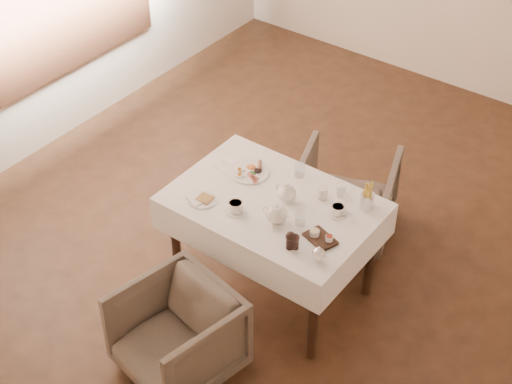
{
  "coord_description": "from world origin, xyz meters",
  "views": [
    {
      "loc": [
        2.42,
        -3.76,
        3.85
      ],
      "look_at": [
        0.17,
        -0.73,
        0.82
      ],
      "focal_mm": 55.0,
      "sensor_mm": 36.0,
      "label": 1
    }
  ],
  "objects_px": {
    "breakfast_plate": "(249,171)",
    "teapot_centre": "(287,192)",
    "armchair_near": "(177,335)",
    "table": "(273,216)",
    "armchair_far": "(346,196)"
  },
  "relations": [
    {
      "from": "armchair_near",
      "to": "breakfast_plate",
      "type": "xyz_separation_m",
      "value": [
        -0.25,
        1.04,
        0.47
      ]
    },
    {
      "from": "breakfast_plate",
      "to": "teapot_centre",
      "type": "bearing_deg",
      "value": -22.42
    },
    {
      "from": "armchair_far",
      "to": "teapot_centre",
      "type": "relative_size",
      "value": 4.27
    },
    {
      "from": "armchair_near",
      "to": "breakfast_plate",
      "type": "relative_size",
      "value": 2.44
    },
    {
      "from": "table",
      "to": "teapot_centre",
      "type": "height_order",
      "value": "teapot_centre"
    },
    {
      "from": "armchair_near",
      "to": "table",
      "type": "bearing_deg",
      "value": 97.94
    },
    {
      "from": "breakfast_plate",
      "to": "teapot_centre",
      "type": "xyz_separation_m",
      "value": [
        0.36,
        -0.09,
        0.06
      ]
    },
    {
      "from": "table",
      "to": "armchair_far",
      "type": "distance_m",
      "value": 0.87
    },
    {
      "from": "armchair_far",
      "to": "armchair_near",
      "type": "bearing_deg",
      "value": 66.43
    },
    {
      "from": "breakfast_plate",
      "to": "teapot_centre",
      "type": "distance_m",
      "value": 0.37
    },
    {
      "from": "armchair_far",
      "to": "breakfast_plate",
      "type": "bearing_deg",
      "value": 40.75
    },
    {
      "from": "table",
      "to": "breakfast_plate",
      "type": "distance_m",
      "value": 0.36
    },
    {
      "from": "armchair_near",
      "to": "teapot_centre",
      "type": "height_order",
      "value": "teapot_centre"
    },
    {
      "from": "table",
      "to": "breakfast_plate",
      "type": "relative_size",
      "value": 4.8
    },
    {
      "from": "table",
      "to": "armchair_near",
      "type": "distance_m",
      "value": 0.96
    }
  ]
}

